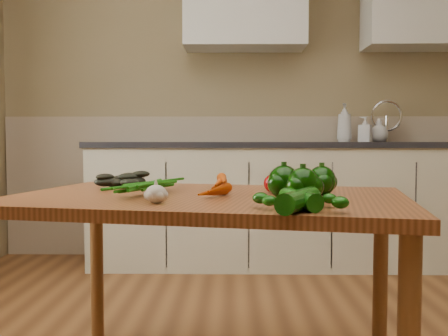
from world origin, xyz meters
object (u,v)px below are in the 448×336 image
Objects in this scene: table at (208,217)px; soap_bottle_b at (365,129)px; tomato_b at (292,184)px; pepper_c at (303,185)px; zucchini_a at (300,200)px; tomato_a at (274,183)px; tomato_c at (318,184)px; pepper_a at (284,182)px; leafy_greens at (123,176)px; zucchini_b at (299,200)px; soap_bottle_c at (379,130)px; garlic_bulb at (156,194)px; carrot_bunch at (196,185)px; soap_bottle_a at (344,123)px; pepper_b at (322,181)px.

table is 7.77× the size of soap_bottle_b.
pepper_c is at bearing -90.90° from tomato_b.
pepper_c reaches higher than zucchini_a.
tomato_a reaches higher than tomato_c.
tomato_a is at bearing 96.07° from pepper_a.
leafy_greens is 2.97× the size of tomato_b.
pepper_a reaches higher than zucchini_b.
soap_bottle_c is 2.41m from pepper_a.
garlic_bulb is 0.49m from tomato_a.
carrot_bunch is (-0.04, -0.00, 0.11)m from table.
tomato_b is (0.30, 0.11, 0.11)m from table.
soap_bottle_a is 2.58m from garlic_bulb.
carrot_bunch is at bearing -41.69° from leafy_greens.
pepper_b is (0.75, -0.28, 0.00)m from leafy_greens.
tomato_b reaches higher than zucchini_b.
carrot_bunch is at bearing -1.37° from soap_bottle_b.
leafy_greens reaches higher than tomato_a.
soap_bottle_b reaches higher than tomato_c.
soap_bottle_a reaches higher than garlic_bulb.
soap_bottle_b is 1.00× the size of leafy_greens.
pepper_a is at bearing 153.79° from soap_bottle_c.
pepper_b reaches higher than tomato_b.
leafy_greens reaches higher than tomato_c.
tomato_b is at bearing 5.57° from soap_bottle_b.
pepper_a is (0.61, -0.38, 0.00)m from leafy_greens.
soap_bottle_b is 1.93× the size of pepper_b.
soap_bottle_c is 0.98× the size of zucchini_a.
soap_bottle_a is 1.32× the size of zucchini_b.
leafy_greens is at bearing 144.45° from pepper_c.
soap_bottle_a reaches higher than soap_bottle_b.
leafy_greens reaches higher than zucchini_a.
tomato_c is at bearing 74.65° from zucchini_b.
carrot_bunch is 2.36× the size of pepper_a.
leafy_greens is 0.80m from pepper_b.
soap_bottle_c is 2.26m from pepper_b.
pepper_a is 0.30m from zucchini_b.
tomato_b reaches higher than tomato_c.
garlic_bulb is (-0.14, -0.25, 0.11)m from table.
tomato_a is 0.43m from zucchini_a.
pepper_b is 1.32× the size of tomato_a.
soap_bottle_c is 2.71m from garlic_bulb.
garlic_bulb is at bearing -160.10° from pepper_a.
soap_bottle_b reaches higher than tomato_b.
pepper_c is at bearing -35.55° from leafy_greens.
pepper_c is (-0.63, -2.27, -0.28)m from soap_bottle_a.
table is at bearing -91.16° from soap_bottle_a.
zucchini_b is (0.26, -0.40, 0.11)m from table.
table is 0.31m from garlic_bulb.
table is 5.96× the size of carrot_bunch.
tomato_b is at bearing 33.54° from tomato_a.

